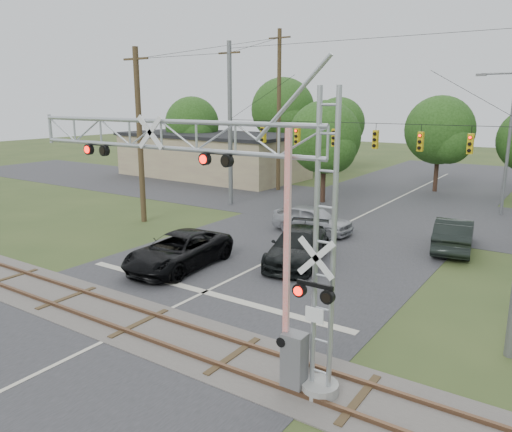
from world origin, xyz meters
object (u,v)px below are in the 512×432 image
Objects in this scene: pickup_black at (179,251)px; commercial_building at (212,155)px; traffic_signal_span at (369,132)px; sedan_silver at (313,219)px; streetlight at (506,136)px; car_dark at (298,246)px; crossing_gantry at (216,200)px.

pickup_black is 28.25m from commercial_building.
traffic_signal_span reaches higher than pickup_black.
sedan_silver is 14.56m from streetlight.
pickup_black is 5.55m from car_dark.
crossing_gantry is 0.58× the size of traffic_signal_span.
crossing_gantry is 0.60× the size of commercial_building.
streetlight is at bearing -34.80° from sedan_silver.
traffic_signal_span is 22.98m from commercial_building.
streetlight is (3.69, 25.72, 0.42)m from crossing_gantry.
traffic_signal_span is 3.35× the size of pickup_black.
crossing_gantry is at bearing -89.81° from car_dark.
pickup_black is (-3.87, -12.76, -4.85)m from traffic_signal_span.
crossing_gantry is 36.83m from commercial_building.
traffic_signal_span is 2.06× the size of streetlight.
commercial_building is (-16.44, 22.93, 1.36)m from pickup_black.
sedan_silver is at bearing 107.12° from crossing_gantry.
streetlight reaches higher than car_dark.
traffic_signal_span is at bearing -21.88° from sedan_silver.
traffic_signal_span reaches higher than crossing_gantry.
commercial_building is 2.00× the size of streetlight.
crossing_gantry is 15.71m from sedan_silver.
car_dark is at bearing -158.31° from sedan_silver.
car_dark is at bearing -88.05° from traffic_signal_span.
commercial_building is at bearing 153.39° from traffic_signal_span.
sedan_silver is at bearing -113.14° from traffic_signal_span.
commercial_building is (-18.66, 14.03, 1.36)m from sedan_silver.
streetlight reaches higher than crossing_gantry.
crossing_gantry is 2.39× the size of sedan_silver.
traffic_signal_span is at bearing 69.15° from pickup_black.
pickup_black is 1.04× the size of car_dark.
pickup_black is at bearing -153.82° from car_dark.
sedan_silver is at bearing 95.45° from car_dark.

